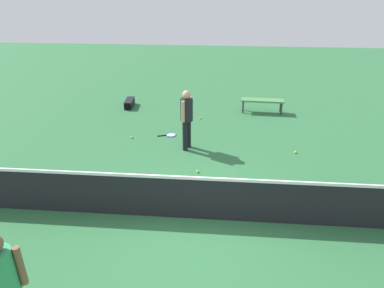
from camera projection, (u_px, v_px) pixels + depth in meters
ground_plane at (199, 218)px, 6.98m from camera, size 40.00×40.00×0.00m
court_net at (199, 198)px, 6.77m from camera, size 10.09×0.09×1.07m
player_near_side at (187, 115)px, 9.43m from camera, size 0.44×0.52×1.70m
player_far_side at (4, 281)px, 4.26m from camera, size 0.51×0.46×1.70m
tennis_racket_near_player at (170, 135)px, 10.68m from camera, size 0.61×0.40×0.03m
tennis_ball_near_player at (132, 137)px, 10.49m from camera, size 0.07×0.07×0.07m
tennis_ball_by_net at (198, 171)px, 8.62m from camera, size 0.07×0.07×0.07m
tennis_ball_midcourt at (295, 152)px, 9.58m from camera, size 0.07×0.07×0.07m
tennis_ball_baseline at (200, 118)px, 11.92m from camera, size 0.07×0.07×0.07m
courtside_bench at (262, 101)px, 12.35m from camera, size 1.52×0.48×0.48m
equipment_bag at (129, 103)px, 12.98m from camera, size 0.35×0.82×0.28m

